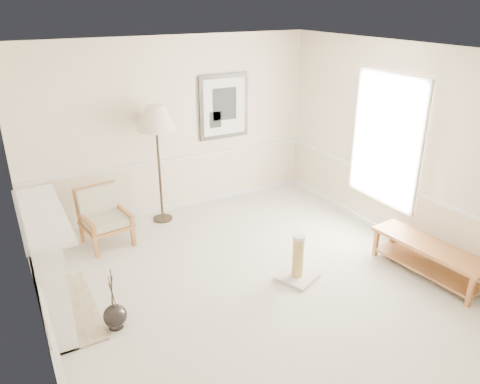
{
  "coord_description": "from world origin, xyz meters",
  "views": [
    {
      "loc": [
        -2.58,
        -4.39,
        3.45
      ],
      "look_at": [
        0.17,
        0.7,
        1.01
      ],
      "focal_mm": 35.0,
      "sensor_mm": 36.0,
      "label": 1
    }
  ],
  "objects_px": {
    "floor_vase": "(115,317)",
    "armchair": "(103,214)",
    "bench": "(429,255)",
    "scratching_post": "(297,266)",
    "floor_lamp": "(156,121)"
  },
  "relations": [
    {
      "from": "armchair",
      "to": "floor_lamp",
      "type": "xyz_separation_m",
      "value": [
        1.02,
        0.3,
        1.21
      ]
    },
    {
      "from": "armchair",
      "to": "bench",
      "type": "relative_size",
      "value": 0.53
    },
    {
      "from": "armchair",
      "to": "floor_vase",
      "type": "bearing_deg",
      "value": -109.23
    },
    {
      "from": "floor_vase",
      "to": "scratching_post",
      "type": "xyz_separation_m",
      "value": [
        2.35,
        -0.17,
        0.06
      ]
    },
    {
      "from": "armchair",
      "to": "bench",
      "type": "distance_m",
      "value": 4.63
    },
    {
      "from": "bench",
      "to": "armchair",
      "type": "bearing_deg",
      "value": 140.09
    },
    {
      "from": "bench",
      "to": "scratching_post",
      "type": "distance_m",
      "value": 1.74
    },
    {
      "from": "floor_lamp",
      "to": "scratching_post",
      "type": "height_order",
      "value": "floor_lamp"
    },
    {
      "from": "armchair",
      "to": "scratching_post",
      "type": "bearing_deg",
      "value": -57.46
    },
    {
      "from": "floor_vase",
      "to": "armchair",
      "type": "height_order",
      "value": "armchair"
    },
    {
      "from": "floor_vase",
      "to": "armchair",
      "type": "xyz_separation_m",
      "value": [
        0.38,
        2.07,
        0.32
      ]
    },
    {
      "from": "armchair",
      "to": "bench",
      "type": "height_order",
      "value": "armchair"
    },
    {
      "from": "scratching_post",
      "to": "bench",
      "type": "bearing_deg",
      "value": -24.74
    },
    {
      "from": "armchair",
      "to": "bench",
      "type": "bearing_deg",
      "value": -48.66
    },
    {
      "from": "bench",
      "to": "floor_vase",
      "type": "bearing_deg",
      "value": 167.1
    }
  ]
}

